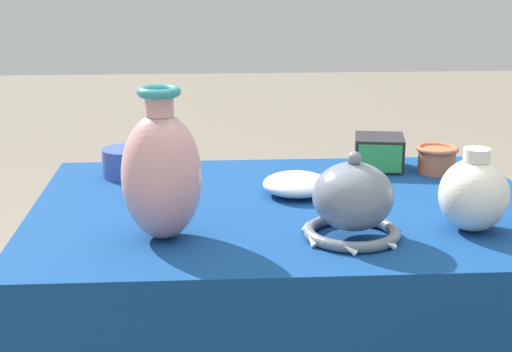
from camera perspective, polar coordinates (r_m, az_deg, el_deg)
The scene contains 9 objects.
display_table at distance 1.71m, azimuth 2.45°, elevation -4.64°, with size 1.10×0.79×0.73m.
vase_tall_bulbous at distance 1.47m, azimuth -6.88°, elevation 0.21°, with size 0.15×0.15×0.29m.
vase_dome_bell at distance 1.49m, azimuth 7.05°, elevation -1.99°, with size 0.19×0.20×0.17m.
mosaic_tile_box at distance 2.00m, azimuth 8.94°, elevation 1.69°, with size 0.14×0.15×0.08m.
bowl_shallow_porcelain at distance 1.76m, azimuth 2.97°, elevation -0.60°, with size 0.15×0.15×0.05m, color white.
jar_round_ivory at distance 1.58m, azimuth 15.55°, elevation -1.27°, with size 0.14×0.14×0.16m.
pot_squat_charcoal at distance 1.76m, azimuth -7.38°, elevation -0.75°, with size 0.10×0.10×0.05m, color #2D2D33.
pot_squat_cobalt at distance 1.93m, azimuth -9.39°, elevation 0.96°, with size 0.12×0.12×0.07m, color #3851A8.
cup_wide_terracotta at distance 1.99m, azimuth 13.02°, elevation 1.26°, with size 0.10×0.10×0.07m.
Camera 1 is at (-0.18, -1.61, 1.24)m, focal length 55.00 mm.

